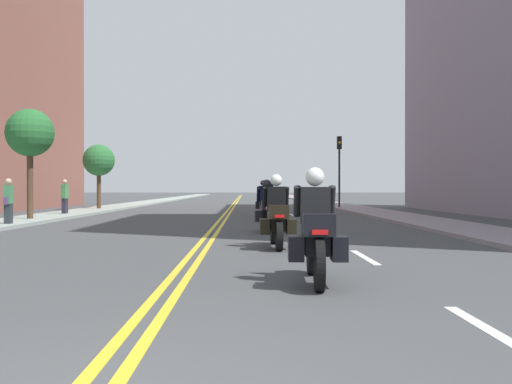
% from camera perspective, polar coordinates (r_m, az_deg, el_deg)
% --- Properties ---
extents(ground_plane, '(264.00, 264.00, 0.00)m').
position_cam_1_polar(ground_plane, '(51.40, -2.02, -1.10)').
color(ground_plane, '#414344').
extents(sidewalk_left, '(2.47, 144.00, 0.12)m').
position_cam_1_polar(sidewalk_left, '(52.11, -10.47, -1.02)').
color(sidewalk_left, '#929C93').
rests_on(sidewalk_left, ground).
extents(sidewalk_right, '(2.47, 144.00, 0.12)m').
position_cam_1_polar(sidewalk_right, '(51.82, 6.48, -1.02)').
color(sidewalk_right, gray).
rests_on(sidewalk_right, ground).
extents(centreline_yellow_inner, '(0.12, 132.00, 0.01)m').
position_cam_1_polar(centreline_yellow_inner, '(51.40, -2.15, -1.09)').
color(centreline_yellow_inner, yellow).
rests_on(centreline_yellow_inner, ground).
extents(centreline_yellow_outer, '(0.12, 132.00, 0.01)m').
position_cam_1_polar(centreline_yellow_outer, '(51.40, -1.88, -1.09)').
color(centreline_yellow_outer, yellow).
rests_on(centreline_yellow_outer, ground).
extents(lane_dashes_white, '(0.14, 56.40, 0.01)m').
position_cam_1_polar(lane_dashes_white, '(32.48, 3.01, -1.94)').
color(lane_dashes_white, silver).
rests_on(lane_dashes_white, ground).
extents(motorcycle_0, '(0.78, 2.22, 1.59)m').
position_cam_1_polar(motorcycle_0, '(8.29, 5.63, -4.07)').
color(motorcycle_0, black).
rests_on(motorcycle_0, ground).
extents(motorcycle_1, '(0.77, 2.26, 1.61)m').
position_cam_1_polar(motorcycle_1, '(13.19, 1.95, -2.50)').
color(motorcycle_1, black).
rests_on(motorcycle_1, ground).
extents(motorcycle_2, '(0.78, 2.08, 1.57)m').
position_cam_1_polar(motorcycle_2, '(18.07, 1.03, -1.74)').
color(motorcycle_2, black).
rests_on(motorcycle_2, ground).
extents(motorcycle_3, '(0.76, 2.16, 1.60)m').
position_cam_1_polar(motorcycle_3, '(23.53, 1.40, -1.21)').
color(motorcycle_3, black).
rests_on(motorcycle_3, ground).
extents(motorcycle_4, '(0.77, 2.31, 1.68)m').
position_cam_1_polar(motorcycle_4, '(28.25, 0.68, -0.92)').
color(motorcycle_4, black).
rests_on(motorcycle_4, ground).
extents(traffic_light_far, '(0.28, 0.38, 4.56)m').
position_cam_1_polar(traffic_light_far, '(38.32, 7.85, 3.13)').
color(traffic_light_far, black).
rests_on(traffic_light_far, ground).
extents(pedestrian_0, '(0.22, 0.48, 1.63)m').
position_cam_1_polar(pedestrian_0, '(21.83, -22.30, -0.88)').
color(pedestrian_0, '#282E34').
rests_on(pedestrian_0, ground).
extents(pedestrian_2, '(0.27, 0.50, 1.72)m').
position_cam_1_polar(pedestrian_2, '(29.72, -17.56, -0.46)').
color(pedestrian_2, '#292635').
rests_on(pedestrian_2, ground).
extents(street_tree_0, '(1.86, 1.86, 4.40)m').
position_cam_1_polar(street_tree_0, '(25.27, -20.53, 5.14)').
color(street_tree_0, '#4E3624').
rests_on(street_tree_0, ground).
extents(street_tree_1, '(1.86, 1.86, 3.88)m').
position_cam_1_polar(street_tree_1, '(36.79, -14.59, 2.86)').
color(street_tree_1, '#4E3620').
rests_on(street_tree_1, ground).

